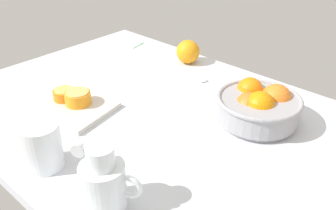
{
  "coord_description": "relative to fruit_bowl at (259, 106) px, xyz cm",
  "views": [
    {
      "loc": [
        59.49,
        -65.19,
        56.17
      ],
      "look_at": [
        -1.8,
        1.08,
        4.0
      ],
      "focal_mm": 40.52,
      "sensor_mm": 36.0,
      "label": 1
    }
  ],
  "objects": [
    {
      "name": "fruit_bowl",
      "position": [
        0.0,
        0.0,
        0.0
      ],
      "size": [
        22.79,
        22.79,
        10.26
      ],
      "color": "#99999E",
      "rests_on": "ground_plane"
    },
    {
      "name": "spoon",
      "position": [
        -23.11,
        9.15,
        -4.41
      ],
      "size": [
        14.69,
        2.36,
        1.0
      ],
      "color": "silver",
      "rests_on": "ground_plane"
    },
    {
      "name": "orange_half_0",
      "position": [
        -47.43,
        -29.97,
        -1.85
      ],
      "size": [
        6.58,
        6.58,
        3.17
      ],
      "color": "orange",
      "rests_on": "cutting_board"
    },
    {
      "name": "cutting_board",
      "position": [
        -46.33,
        -31.8,
        -4.12
      ],
      "size": [
        32.58,
        23.41,
        1.44
      ],
      "primitive_type": "cube",
      "rotation": [
        0.0,
        0.0,
        0.19
      ],
      "color": "beige",
      "rests_on": "ground_plane"
    },
    {
      "name": "juice_glass",
      "position": [
        -26.04,
        -49.9,
        -0.12
      ],
      "size": [
        9.04,
        9.04,
        11.02
      ],
      "color": "white",
      "rests_on": "ground_plane"
    },
    {
      "name": "herb_sprig_0",
      "position": [
        -65.79,
        17.69,
        -4.6
      ],
      "size": [
        1.85,
        7.58,
        0.88
      ],
      "color": "#3C8F45",
      "rests_on": "ground_plane"
    },
    {
      "name": "ground_plane",
      "position": [
        -17.64,
        -16.21,
        -6.34
      ],
      "size": [
        134.31,
        85.58,
        3.0
      ],
      "primitive_type": "cube",
      "color": "silver"
    },
    {
      "name": "loose_orange_0",
      "position": [
        -40.04,
        17.79,
        -0.59
      ],
      "size": [
        8.5,
        8.5,
        8.5
      ],
      "primitive_type": "sphere",
      "color": "orange",
      "rests_on": "ground_plane"
    },
    {
      "name": "juice_pitcher",
      "position": [
        -5.94,
        -48.39,
        0.37
      ],
      "size": [
        12.75,
        9.17,
        15.1
      ],
      "color": "white",
      "rests_on": "ground_plane"
    },
    {
      "name": "orange_half_1",
      "position": [
        -42.19,
        -28.91,
        -1.48
      ],
      "size": [
        7.54,
        7.54,
        3.9
      ],
      "color": "orange",
      "rests_on": "cutting_board"
    }
  ]
}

